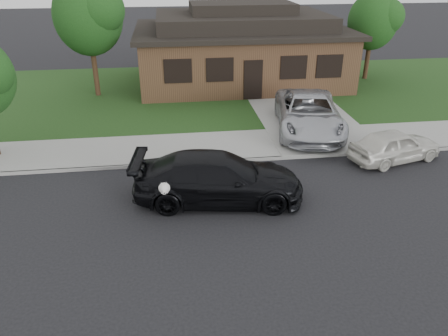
{
  "coord_description": "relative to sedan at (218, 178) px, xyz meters",
  "views": [
    {
      "loc": [
        -0.59,
        -11.74,
        7.34
      ],
      "look_at": [
        1.07,
        0.81,
        1.1
      ],
      "focal_mm": 35.0,
      "sensor_mm": 36.0,
      "label": 1
    }
  ],
  "objects": [
    {
      "name": "curb",
      "position": [
        -0.87,
        2.8,
        -0.74
      ],
      "size": [
        60.0,
        0.12,
        0.12
      ],
      "primitive_type": "cube",
      "color": "gray",
      "rests_on": "ground"
    },
    {
      "name": "house",
      "position": [
        3.13,
        14.29,
        1.34
      ],
      "size": [
        12.6,
        8.6,
        4.65
      ],
      "color": "#422B1C",
      "rests_on": "ground"
    },
    {
      "name": "tree_1",
      "position": [
        11.27,
        13.69,
        2.92
      ],
      "size": [
        3.15,
        3.0,
        5.25
      ],
      "color": "#332114",
      "rests_on": "ground"
    },
    {
      "name": "driveway",
      "position": [
        5.13,
        9.3,
        -0.73
      ],
      "size": [
        4.5,
        13.0,
        0.14
      ],
      "primitive_type": "cube",
      "color": "gray",
      "rests_on": "ground"
    },
    {
      "name": "tree_0",
      "position": [
        -5.2,
        12.17,
        3.68
      ],
      "size": [
        3.78,
        3.6,
        6.34
      ],
      "color": "#332114",
      "rests_on": "ground"
    },
    {
      "name": "recycling_bin",
      "position": [
        4.07,
        3.66,
        -0.16
      ],
      "size": [
        0.8,
        0.8,
        1.03
      ],
      "rotation": [
        0.0,
        0.0,
        -0.37
      ],
      "color": "navy",
      "rests_on": "sidewalk"
    },
    {
      "name": "sedan",
      "position": [
        0.0,
        0.0,
        0.0
      ],
      "size": [
        5.73,
        2.89,
        1.6
      ],
      "rotation": [
        0.0,
        0.0,
        1.45
      ],
      "color": "black",
      "rests_on": "ground"
    },
    {
      "name": "ground",
      "position": [
        -0.87,
        -0.7,
        -0.8
      ],
      "size": [
        120.0,
        120.0,
        0.0
      ],
      "primitive_type": "plane",
      "color": "black",
      "rests_on": "ground"
    },
    {
      "name": "sidewalk",
      "position": [
        -0.87,
        4.3,
        -0.74
      ],
      "size": [
        60.0,
        3.0,
        0.12
      ],
      "primitive_type": "cube",
      "color": "gray",
      "rests_on": "ground"
    },
    {
      "name": "white_compact",
      "position": [
        7.18,
        2.14,
        -0.17
      ],
      "size": [
        3.96,
        2.39,
        1.26
      ],
      "primitive_type": "imported",
      "rotation": [
        0.0,
        0.0,
        1.83
      ],
      "color": "silver",
      "rests_on": "ground"
    },
    {
      "name": "lawn",
      "position": [
        -0.87,
        12.3,
        -0.73
      ],
      "size": [
        60.0,
        13.0,
        0.13
      ],
      "primitive_type": "cube",
      "color": "#193814",
      "rests_on": "ground"
    },
    {
      "name": "minivan",
      "position": [
        4.7,
        5.37,
        0.16
      ],
      "size": [
        3.76,
        6.3,
        1.64
      ],
      "primitive_type": "imported",
      "rotation": [
        0.0,
        0.0,
        -0.18
      ],
      "color": "#B8BABF",
      "rests_on": "driveway"
    }
  ]
}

